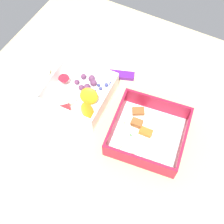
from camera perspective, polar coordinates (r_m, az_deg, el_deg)
table_surface at (r=74.69cm, az=-0.05°, el=-1.71°), size 80.00×80.00×2.00cm
pasta_container at (r=70.28cm, az=6.87°, el=-4.49°), size 19.34×19.03×5.58cm
fruit_bowl at (r=76.21cm, az=-6.33°, el=3.67°), size 16.76×16.56×5.57cm
candy_bar at (r=80.91cm, az=1.93°, el=7.27°), size 7.40×4.64×1.20cm
paper_cup_liner at (r=82.69cm, az=-13.37°, el=7.20°), size 3.72×3.72×2.01cm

